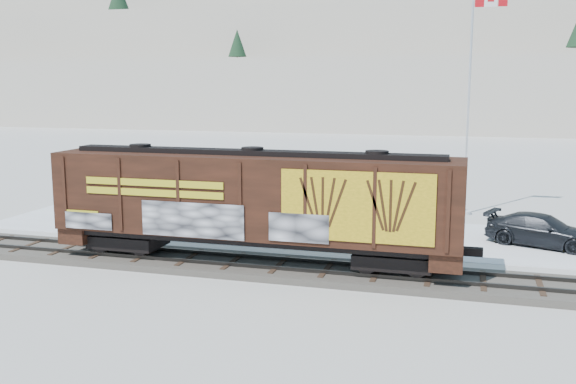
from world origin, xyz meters
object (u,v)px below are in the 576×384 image
(flagpole, at_px, (469,130))
(car_silver, at_px, (264,223))
(hopper_railcar, at_px, (253,199))
(car_white, at_px, (383,219))
(car_dark, at_px, (542,230))

(flagpole, height_order, car_silver, flagpole)
(hopper_railcar, height_order, car_silver, hopper_railcar)
(car_white, bearing_deg, car_dark, -109.57)
(hopper_railcar, distance_m, car_white, 9.36)
(car_white, xyz_separation_m, car_dark, (7.56, -0.62, 0.01))
(hopper_railcar, xyz_separation_m, car_dark, (11.86, 7.40, -2.17))
(flagpole, height_order, car_dark, flagpole)
(hopper_railcar, height_order, flagpole, flagpole)
(car_silver, xyz_separation_m, car_white, (5.67, 2.41, 0.05))
(flagpole, xyz_separation_m, car_silver, (-9.69, -8.79, -4.23))
(car_white, distance_m, car_dark, 7.58)
(hopper_railcar, distance_m, flagpole, 16.75)
(car_silver, height_order, car_dark, car_dark)
(flagpole, xyz_separation_m, car_dark, (3.54, -7.00, -4.17))
(car_white, bearing_deg, flagpole, -47.07)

